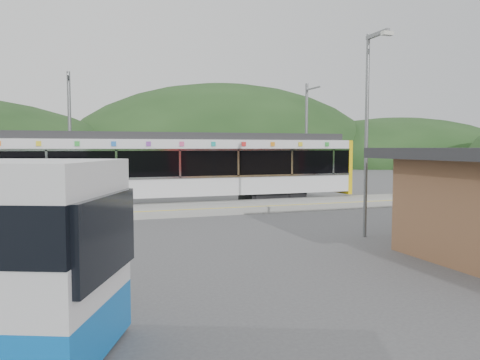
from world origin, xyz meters
name	(u,v)px	position (x,y,z in m)	size (l,w,h in m)	color
ground	(250,221)	(0.00, 0.00, 0.00)	(120.00, 120.00, 0.00)	#4C4C4F
hills	(320,201)	(6.19, 5.29, 0.00)	(146.00, 149.00, 26.00)	#1E3D19
platform	(226,207)	(0.00, 3.30, 0.15)	(26.00, 3.20, 0.30)	#9E9E99
yellow_line	(235,207)	(0.00, 2.00, 0.30)	(26.00, 0.10, 0.01)	yellow
train	(165,166)	(-2.45, 6.00, 2.06)	(20.44, 3.01, 3.74)	black
catenary_mast_west	(70,135)	(-7.00, 8.56, 3.65)	(0.18, 1.80, 7.00)	slate
catenary_mast_east	(307,137)	(7.00, 8.56, 3.65)	(0.18, 1.80, 7.00)	slate
lamp_post	(369,118)	(2.41, -4.67, 3.99)	(0.35, 1.16, 6.72)	slate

